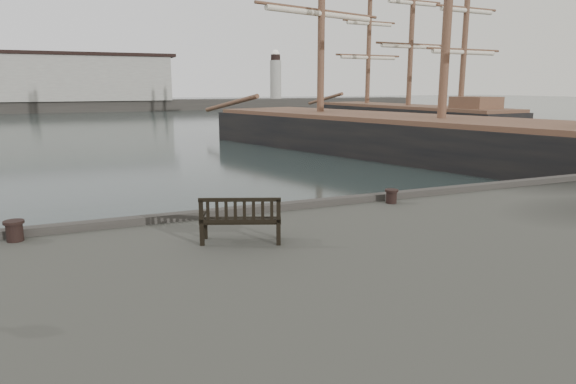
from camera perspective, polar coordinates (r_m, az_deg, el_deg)
name	(u,v)px	position (r m, az deg, el deg)	size (l,w,h in m)	color
ground	(239,270)	(13.71, -5.50, -8.64)	(400.00, 400.00, 0.00)	black
breakwater	(60,88)	(104.27, -24.04, 10.50)	(140.00, 9.50, 12.20)	#383530
bench	(241,228)	(10.71, -5.25, -4.01)	(1.75, 1.15, 0.96)	black
bollard_left	(14,231)	(12.20, -28.11, -3.83)	(0.42, 0.42, 0.44)	black
bollard_right	(391,196)	(14.49, 11.42, -0.47)	(0.37, 0.37, 0.39)	black
tall_ship_main	(440,148)	(34.99, 16.49, 4.71)	(19.49, 40.89, 30.22)	black
tall_ship_far	(407,122)	(59.26, 13.12, 7.59)	(7.96, 27.63, 23.36)	black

